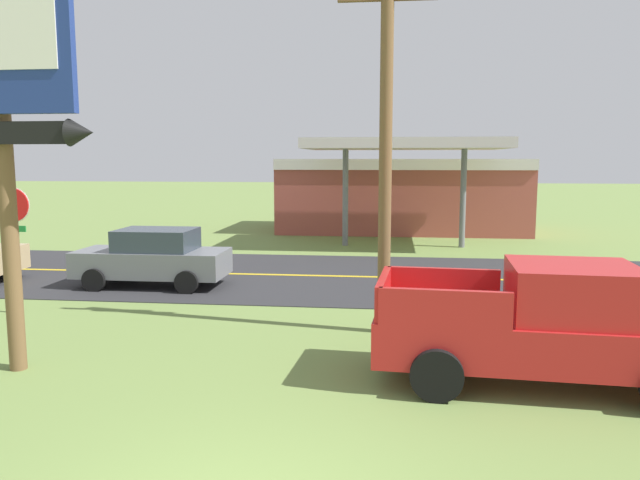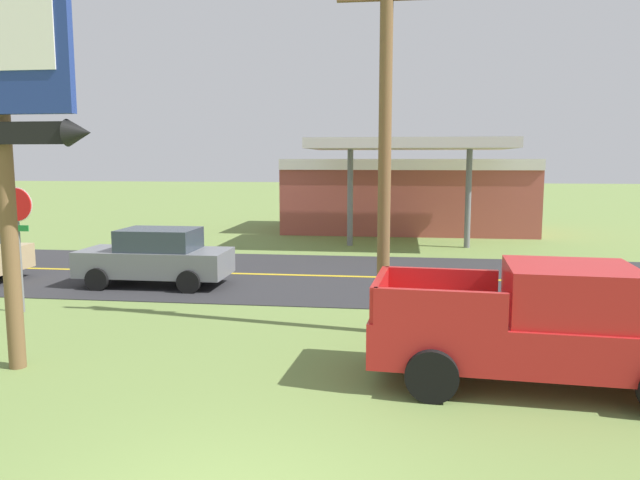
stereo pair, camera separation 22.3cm
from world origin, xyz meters
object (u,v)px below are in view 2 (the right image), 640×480
(stop_sign, at_px, (17,227))
(utility_pole, at_px, (385,122))
(gas_station, at_px, (407,192))
(car_grey_near_lane, at_px, (156,257))
(pickup_red_parked_on_lawn, at_px, (542,327))

(stop_sign, bearing_deg, utility_pole, -3.78)
(gas_station, distance_m, car_grey_near_lane, 16.30)
(stop_sign, distance_m, utility_pole, 8.81)
(car_grey_near_lane, bearing_deg, gas_station, 63.84)
(stop_sign, height_order, pickup_red_parked_on_lawn, stop_sign)
(stop_sign, xyz_separation_m, utility_pole, (8.48, -0.56, 2.31))
(utility_pole, bearing_deg, gas_station, 88.06)
(gas_station, height_order, pickup_red_parked_on_lawn, gas_station)
(car_grey_near_lane, bearing_deg, stop_sign, -120.17)
(utility_pole, xyz_separation_m, pickup_red_parked_on_lawn, (2.58, -2.73, -3.37))
(stop_sign, bearing_deg, pickup_red_parked_on_lawn, -16.58)
(pickup_red_parked_on_lawn, bearing_deg, car_grey_near_lane, 143.96)
(car_grey_near_lane, bearing_deg, utility_pole, -30.83)
(stop_sign, relative_size, car_grey_near_lane, 0.70)
(utility_pole, distance_m, car_grey_near_lane, 8.38)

